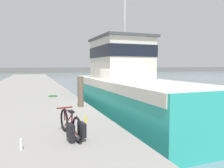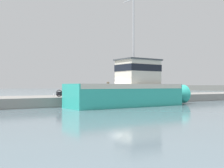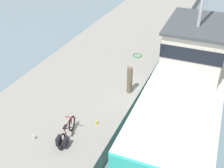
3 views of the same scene
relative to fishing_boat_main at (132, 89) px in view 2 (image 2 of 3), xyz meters
The scene contains 8 objects.
ground_plane 2.05m from the fishing_boat_main, 139.00° to the right, with size 320.00×320.00×0.00m, color slate.
dock_pier 5.40m from the fishing_boat_main, behind, with size 6.20×80.00×0.81m, color gray.
fishing_boat_main is the anchor object (origin of this frame).
bicycle_touring 6.25m from the fishing_boat_main, 125.81° to the right, with size 0.59×1.66×0.69m.
mooring_post 2.74m from the fishing_boat_main, 159.98° to the right, with size 0.26×0.26×1.36m, color brown.
hose_coil 4.56m from the fishing_boat_main, 140.44° to the left, with size 0.54×0.54×0.05m, color #197A2D.
water_bottle_on_curb 7.32m from the fishing_boat_main, 131.44° to the right, with size 0.07×0.07×0.25m, color silver.
water_bottle_by_bike 4.82m from the fishing_boat_main, 128.70° to the right, with size 0.06×0.06×0.22m, color yellow.
Camera 2 is at (21.05, -13.81, 1.80)m, focal length 45.00 mm.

